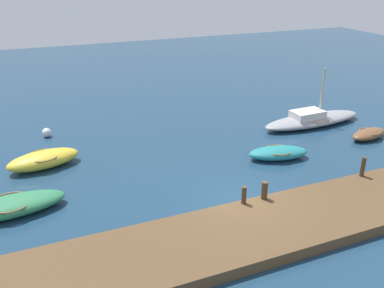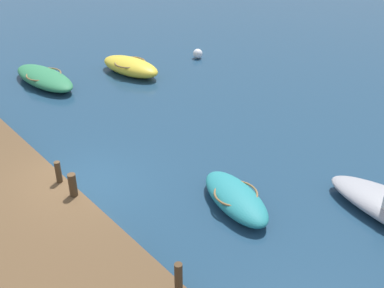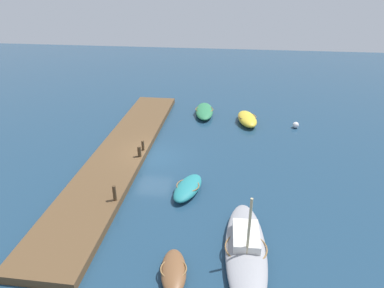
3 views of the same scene
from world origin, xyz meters
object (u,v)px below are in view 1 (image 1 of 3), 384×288
object	(u,v)px
dinghy_brown	(369,134)
mooring_post_west	(244,195)
motorboat_green	(11,206)
sailboat_grey	(312,119)
rowboat_teal	(278,153)
marker_buoy	(47,133)
mooring_post_mid_east	(363,167)
mooring_post_mid_west	(264,190)
rowboat_yellow	(43,159)

from	to	relation	value
dinghy_brown	mooring_post_west	world-z (taller)	mooring_post_west
motorboat_green	sailboat_grey	xyz separation A→B (m)	(17.95, 3.70, 0.04)
rowboat_teal	marker_buoy	xyz separation A→B (m)	(-10.98, 7.95, -0.07)
mooring_post_mid_east	rowboat_teal	bearing A→B (deg)	116.47
sailboat_grey	dinghy_brown	bearing A→B (deg)	-63.99
motorboat_green	dinghy_brown	size ratio (longest dim) A/B	1.62
mooring_post_mid_west	rowboat_teal	bearing A→B (deg)	49.73
rowboat_yellow	marker_buoy	world-z (taller)	rowboat_yellow
rowboat_yellow	sailboat_grey	xyz separation A→B (m)	(16.32, -0.32, -0.03)
rowboat_teal	marker_buoy	bearing A→B (deg)	158.13
rowboat_yellow	dinghy_brown	bearing A→B (deg)	-22.35
rowboat_yellow	motorboat_green	size ratio (longest dim) A/B	0.85
dinghy_brown	marker_buoy	world-z (taller)	dinghy_brown
rowboat_yellow	rowboat_teal	bearing A→B (deg)	-29.52
rowboat_teal	sailboat_grey	world-z (taller)	sailboat_grey
rowboat_yellow	rowboat_teal	xyz separation A→B (m)	(11.49, -3.76, -0.09)
sailboat_grey	marker_buoy	bearing A→B (deg)	162.15
rowboat_teal	mooring_post_west	bearing A→B (deg)	-123.55
rowboat_yellow	mooring_post_mid_west	world-z (taller)	mooring_post_mid_west
mooring_post_mid_west	dinghy_brown	bearing A→B (deg)	23.12
mooring_post_mid_west	mooring_post_mid_east	distance (m)	5.26
dinghy_brown	mooring_post_mid_west	bearing A→B (deg)	-166.94
rowboat_teal	marker_buoy	distance (m)	13.55
motorboat_green	marker_buoy	xyz separation A→B (m)	(2.14, 8.21, -0.09)
rowboat_teal	mooring_post_mid_east	bearing A→B (deg)	-49.48
dinghy_brown	sailboat_grey	xyz separation A→B (m)	(-1.67, 3.16, 0.10)
mooring_post_west	marker_buoy	size ratio (longest dim) A/B	1.41
dinghy_brown	mooring_post_west	size ratio (longest dim) A/B	3.64
motorboat_green	rowboat_teal	bearing A→B (deg)	-4.31
rowboat_yellow	mooring_post_west	distance (m)	10.54
dinghy_brown	marker_buoy	distance (m)	19.09
mooring_post_mid_east	mooring_post_west	bearing A→B (deg)	180.00
dinghy_brown	mooring_post_mid_west	world-z (taller)	mooring_post_mid_west
motorboat_green	rowboat_teal	size ratio (longest dim) A/B	1.32
mooring_post_west	mooring_post_mid_east	distance (m)	6.23
mooring_post_west	marker_buoy	xyz separation A→B (m)	(-6.69, 11.86, -0.57)
rowboat_yellow	motorboat_green	bearing A→B (deg)	-123.39
rowboat_teal	sailboat_grey	bearing A→B (deg)	49.49
sailboat_grey	mooring_post_west	world-z (taller)	sailboat_grey
motorboat_green	marker_buoy	world-z (taller)	motorboat_green
motorboat_green	mooring_post_mid_west	distance (m)	10.47
rowboat_teal	mooring_post_mid_east	xyz separation A→B (m)	(1.95, -3.91, 0.59)
motorboat_green	rowboat_yellow	bearing A→B (deg)	62.57
mooring_post_mid_west	mooring_post_west	bearing A→B (deg)	180.00
rowboat_teal	mooring_post_mid_east	size ratio (longest dim) A/B	3.60
sailboat_grey	motorboat_green	bearing A→B (deg)	-170.28
mooring_post_west	marker_buoy	bearing A→B (deg)	119.43
motorboat_green	rowboat_teal	world-z (taller)	motorboat_green
rowboat_yellow	sailboat_grey	world-z (taller)	sailboat_grey
rowboat_teal	mooring_post_mid_west	bearing A→B (deg)	-116.22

